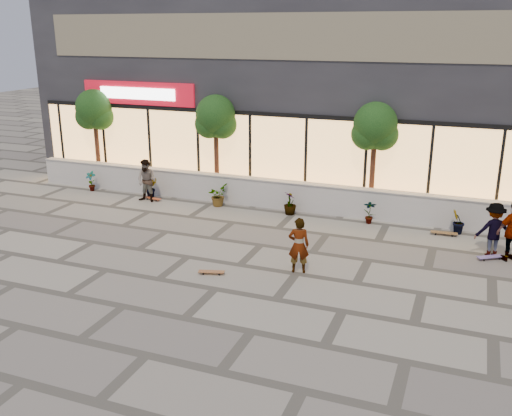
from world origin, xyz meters
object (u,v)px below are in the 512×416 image
(skateboard_center, at_px, (211,272))
(skateboard_right_near, at_px, (444,233))
(skateboard_right_far, at_px, (491,257))
(skateboard_left, at_px, (153,198))
(skater_right_far, at_px, (494,230))
(tree_west, at_px, (94,112))
(tree_mideast, at_px, (375,129))
(skater_center, at_px, (299,245))
(skater_left, at_px, (147,181))
(tree_midwest, at_px, (216,119))

(skateboard_center, xyz_separation_m, skateboard_right_near, (5.60, 5.37, 0.01))
(skateboard_center, relative_size, skateboard_right_far, 0.92)
(skateboard_right_near, bearing_deg, skateboard_left, 177.01)
(skater_right_far, bearing_deg, skateboard_right_near, -61.96)
(tree_west, relative_size, skateboard_left, 5.30)
(skateboard_right_near, bearing_deg, tree_mideast, 146.91)
(skater_center, relative_size, skateboard_right_near, 1.85)
(skater_left, bearing_deg, skateboard_right_near, 1.93)
(skater_left, relative_size, skateboard_center, 2.24)
(tree_west, bearing_deg, skater_right_far, -10.30)
(tree_mideast, relative_size, skater_left, 2.42)
(skater_center, xyz_separation_m, skateboard_right_far, (4.86, 2.80, -0.69))
(tree_west, bearing_deg, skater_left, -26.80)
(skateboard_left, height_order, skateboard_right_far, skateboard_right_far)
(skater_center, xyz_separation_m, skateboard_right_near, (3.49, 4.39, -0.69))
(skater_left, xyz_separation_m, skateboard_right_near, (10.73, 0.18, -0.73))
(skater_left, bearing_deg, skater_right_far, -4.23)
(skateboard_right_near, bearing_deg, skater_left, 178.17)
(skater_left, distance_m, skateboard_center, 7.33)
(tree_west, bearing_deg, skateboard_right_far, -11.41)
(tree_mideast, bearing_deg, skater_right_far, -35.16)
(tree_midwest, distance_m, skateboard_right_far, 10.87)
(skater_right_far, xyz_separation_m, skateboard_right_near, (-1.37, 1.28, -0.71))
(skateboard_right_near, bearing_deg, skater_right_far, -45.86)
(skateboard_right_far, bearing_deg, tree_west, 135.10)
(tree_west, height_order, tree_midwest, same)
(skater_center, height_order, skateboard_center, skater_center)
(tree_midwest, xyz_separation_m, skateboard_left, (-2.01, -1.50, -2.91))
(skater_center, relative_size, skateboard_center, 2.13)
(tree_midwest, relative_size, skateboard_right_near, 4.71)
(tree_mideast, bearing_deg, skater_center, -98.23)
(tree_west, relative_size, skater_left, 2.42)
(skateboard_left, bearing_deg, skater_right_far, 5.75)
(skater_center, xyz_separation_m, skater_right_far, (4.86, 3.11, 0.03))
(tree_mideast, distance_m, skateboard_center, 8.07)
(skater_right_far, bearing_deg, skateboard_center, 11.51)
(skateboard_center, bearing_deg, tree_mideast, 50.35)
(skater_left, xyz_separation_m, skateboard_center, (5.13, -5.19, -0.74))
(tree_midwest, relative_size, skateboard_left, 5.30)
(tree_midwest, relative_size, skater_center, 2.55)
(tree_west, height_order, skateboard_right_near, tree_west)
(tree_mideast, height_order, skater_left, tree_mideast)
(tree_midwest, xyz_separation_m, skateboard_right_far, (10.00, -3.13, -2.90))
(skateboard_right_near, distance_m, skateboard_right_far, 2.10)
(tree_mideast, xyz_separation_m, skateboard_left, (-8.01, -1.50, -2.91))
(tree_west, height_order, skater_center, tree_west)
(skateboard_left, relative_size, skateboard_right_near, 0.89)
(skateboard_right_near, bearing_deg, skateboard_right_far, -52.06)
(tree_west, xyz_separation_m, skater_right_far, (15.50, -2.82, -2.19))
(skateboard_right_far, bearing_deg, tree_mideast, 108.49)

